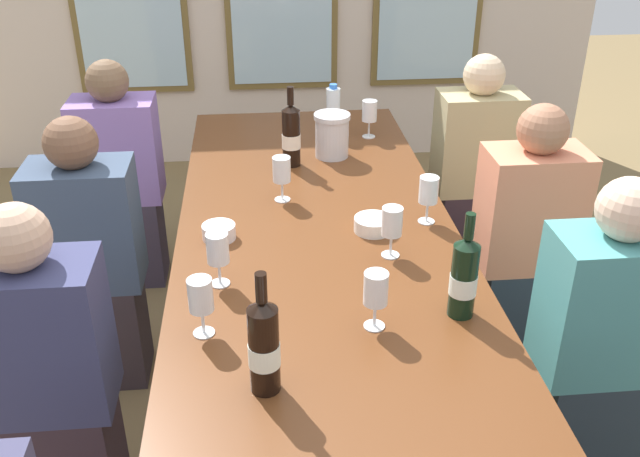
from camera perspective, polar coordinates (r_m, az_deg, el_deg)
The scene contains 22 objects.
ground_plane at distance 2.78m, azimuth 0.13°, elevation -15.15°, with size 12.00×12.00×0.00m, color olive.
dining_table at distance 2.36m, azimuth 0.15°, elevation -3.09°, with size 0.98×2.84×0.74m.
metal_pitcher at distance 3.04m, azimuth 0.97°, elevation 7.58°, with size 0.16×0.16×0.19m.
wine_bottle_0 at distance 1.70m, azimuth -4.57°, elevation -9.47°, with size 0.08×0.08×0.33m.
wine_bottle_1 at distance 2.00m, azimuth 11.58°, elevation -3.87°, with size 0.08×0.08×0.32m.
wine_bottle_2 at distance 2.94m, azimuth -2.35°, elevation 7.56°, with size 0.08×0.08×0.34m.
tasting_bowl_0 at distance 2.42m, azimuth -8.19°, elevation -0.26°, with size 0.11×0.11×0.05m, color white.
tasting_bowl_1 at distance 2.45m, azimuth 4.33°, elevation 0.33°, with size 0.13×0.13×0.05m, color white.
water_bottle at distance 3.28m, azimuth 1.07°, elevation 9.49°, with size 0.06×0.06×0.24m.
wine_glass_0 at distance 3.25m, azimuth 4.03°, elevation 9.41°, with size 0.07×0.07×0.17m.
wine_glass_1 at distance 2.63m, azimuth -3.13°, elevation 4.71°, with size 0.07×0.07×0.17m.
wine_glass_2 at distance 2.49m, azimuth 8.79°, elevation 3.02°, with size 0.07×0.07×0.17m.
wine_glass_3 at distance 1.91m, azimuth -9.65°, elevation -5.45°, with size 0.07×0.07×0.17m.
wine_glass_4 at distance 1.91m, azimuth 4.54°, elevation -4.98°, with size 0.07×0.07×0.17m.
wine_glass_5 at distance 2.26m, azimuth 5.85°, elevation 0.38°, with size 0.07×0.07×0.17m.
wine_glass_7 at distance 2.12m, azimuth -8.28°, elevation -1.80°, with size 0.07×0.07×0.17m.
seated_person_2 at distance 3.47m, azimuth -15.76°, elevation 3.63°, with size 0.38×0.24×1.11m.
seated_person_3 at distance 3.50m, azimuth 12.30°, elevation 4.33°, with size 0.38×0.24×1.11m.
seated_person_4 at distance 2.27m, azimuth -21.11°, elevation -11.57°, with size 0.38×0.24×1.11m.
seated_person_5 at distance 2.41m, azimuth 21.56°, elevation -8.99°, with size 0.38×0.24×1.11m.
seated_person_6 at distance 2.81m, azimuth -17.98°, elevation -2.73°, with size 0.38×0.24×1.11m.
seated_person_7 at distance 2.91m, azimuth 16.24°, elevation -1.37°, with size 0.38×0.24×1.11m.
Camera 1 is at (-0.20, -2.01, 1.91)m, focal length 39.49 mm.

